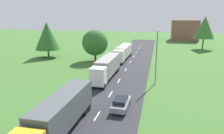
# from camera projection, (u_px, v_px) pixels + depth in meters

# --- Properties ---
(road) EXTENTS (10.00, 140.00, 0.06)m
(road) POSITION_uv_depth(u_px,v_px,m) (111.00, 94.00, 32.01)
(road) COLOR #2B2B30
(road) RESTS_ON ground
(lane_marking_centre) EXTENTS (0.16, 124.09, 0.01)m
(lane_marking_centre) POSITION_uv_depth(u_px,v_px,m) (107.00, 100.00, 29.53)
(lane_marking_centre) COLOR white
(lane_marking_centre) RESTS_ON road
(truck_lead) EXTENTS (2.51, 13.37, 3.72)m
(truck_lead) POSITION_uv_depth(u_px,v_px,m) (59.00, 114.00, 20.80)
(truck_lead) COLOR yellow
(truck_lead) RESTS_ON road
(truck_second) EXTENTS (2.63, 12.89, 3.76)m
(truck_second) POSITION_uv_depth(u_px,v_px,m) (107.00, 67.00, 39.19)
(truck_second) COLOR white
(truck_second) RESTS_ON road
(truck_third) EXTENTS (2.87, 13.61, 3.48)m
(truck_third) POSITION_uv_depth(u_px,v_px,m) (123.00, 52.00, 55.69)
(truck_third) COLOR white
(truck_third) RESTS_ON road
(car_second) EXTENTS (1.94, 4.46, 1.51)m
(car_second) POSITION_uv_depth(u_px,v_px,m) (121.00, 103.00, 26.56)
(car_second) COLOR #8C939E
(car_second) RESTS_ON road
(lamppost_second) EXTENTS (0.36, 0.36, 9.29)m
(lamppost_second) POSITION_uv_depth(u_px,v_px,m) (156.00, 55.00, 35.26)
(lamppost_second) COLOR slate
(lamppost_second) RESTS_ON ground
(tree_birch) EXTENTS (6.51, 6.51, 7.96)m
(tree_birch) POSITION_uv_depth(u_px,v_px,m) (95.00, 43.00, 53.40)
(tree_birch) COLOR #513823
(tree_birch) RESTS_ON ground
(tree_maple) EXTENTS (6.68, 6.68, 11.05)m
(tree_maple) POSITION_uv_depth(u_px,v_px,m) (205.00, 27.00, 70.67)
(tree_maple) COLOR #513823
(tree_maple) RESTS_ON ground
(tree_ash) EXTENTS (6.74, 6.74, 9.65)m
(tree_ash) POSITION_uv_depth(u_px,v_px,m) (47.00, 36.00, 57.53)
(tree_ash) COLOR #513823
(tree_ash) RESTS_ON ground
(distant_building) EXTENTS (11.41, 9.63, 9.12)m
(distant_building) POSITION_uv_depth(u_px,v_px,m) (185.00, 30.00, 96.06)
(distant_building) COLOR brown
(distant_building) RESTS_ON ground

